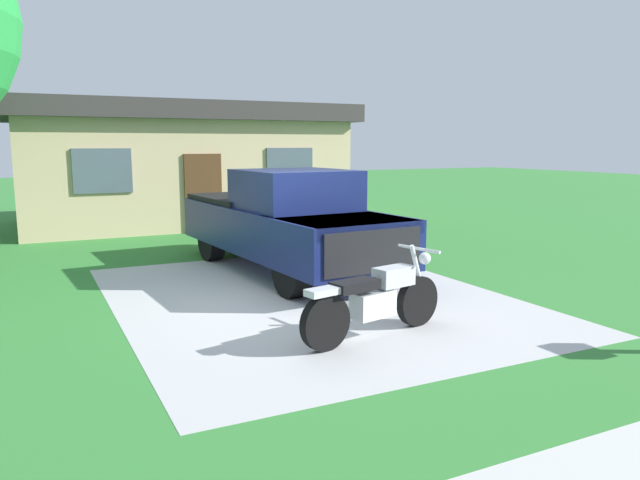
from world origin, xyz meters
TOP-DOWN VIEW (x-y plane):
  - ground_plane at (0.00, 0.00)m, footprint 80.00×80.00m
  - driveway_pad at (0.00, 0.00)m, footprint 5.67×7.23m
  - motorcycle at (-0.07, -2.13)m, footprint 2.18×0.83m
  - pickup_truck at (0.46, 2.01)m, footprint 2.42×5.75m
  - neighbor_house at (0.46, 10.06)m, footprint 9.60×5.60m

SIDE VIEW (x-z plane):
  - ground_plane at x=0.00m, z-range 0.00..0.00m
  - driveway_pad at x=0.00m, z-range 0.00..0.01m
  - motorcycle at x=-0.07m, z-range -0.07..1.02m
  - pickup_truck at x=0.46m, z-range 0.00..1.90m
  - neighbor_house at x=0.46m, z-range 0.04..3.54m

